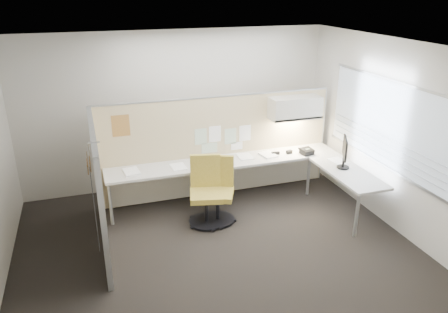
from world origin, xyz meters
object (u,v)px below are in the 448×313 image
object	(u,v)px
chair_left	(206,193)
chair_right	(218,192)
monitor	(345,151)
phone	(307,151)
desk	(247,169)

from	to	relation	value
chair_left	chair_right	distance (m)	0.20
monitor	phone	distance (m)	0.82
chair_left	monitor	xyz separation A→B (m)	(2.22, -0.28, 0.53)
chair_left	phone	bearing A→B (deg)	26.36
chair_right	phone	xyz separation A→B (m)	(1.76, 0.45, 0.31)
phone	chair_left	bearing A→B (deg)	-178.57
chair_left	chair_right	bearing A→B (deg)	14.20
desk	phone	distance (m)	1.12
desk	chair_left	world-z (taller)	chair_left
chair_left	desk	bearing A→B (deg)	41.61
desk	chair_right	xyz separation A→B (m)	(-0.65, -0.45, -0.13)
chair_right	monitor	distance (m)	2.12
desk	chair_left	xyz separation A→B (m)	(-0.85, -0.46, -0.11)
chair_left	chair_right	world-z (taller)	chair_left
chair_left	phone	size ratio (longest dim) A/B	4.34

